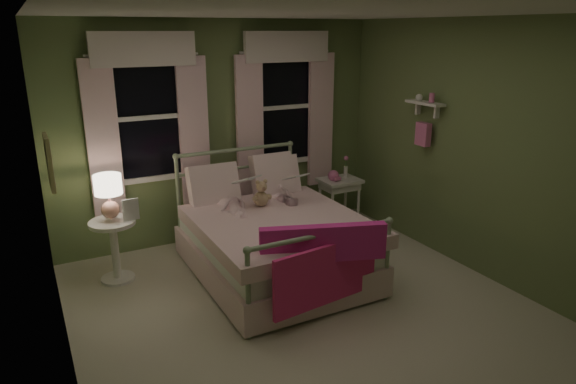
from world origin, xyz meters
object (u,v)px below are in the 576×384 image
child_right (278,179)px  child_left (231,178)px  teddy_bear (261,195)px  bed (273,240)px  table_lamp (109,192)px  nightstand_left (114,242)px  nightstand_right (340,186)px

child_right → child_left: bearing=-3.3°
child_right → teddy_bear: child_right is taller
bed → table_lamp: size_ratio=4.55×
nightstand_left → child_right: bearing=-5.9°
child_left → teddy_bear: (0.28, -0.16, -0.19)m
table_lamp → child_left: bearing=-8.6°
teddy_bear → child_right: bearing=29.5°
child_right → teddy_bear: size_ratio=2.19×
bed → table_lamp: bearing=157.6°
child_left → nightstand_right: 1.74m
child_right → nightstand_right: child_right is taller
child_right → teddy_bear: bearing=26.2°
bed → nightstand_left: size_ratio=3.13×
nightstand_right → nightstand_left: bearing=-176.0°
bed → teddy_bear: size_ratio=6.84×
nightstand_left → table_lamp: size_ratio=1.45×
child_right → table_lamp: child_right is taller
child_left → nightstand_right: bearing=-160.3°
child_left → table_lamp: 1.22m
bed → nightstand_left: bearing=157.6°
child_left → nightstand_right: size_ratio=1.30×
teddy_bear → nightstand_right: (1.36, 0.54, -0.24)m
teddy_bear → table_lamp: 1.54m
nightstand_left → nightstand_right: bearing=4.0°
bed → teddy_bear: bed is taller
child_right → nightstand_left: (-1.77, 0.18, -0.48)m
child_left → teddy_bear: bearing=157.0°
child_right → nightstand_left: bearing=-9.2°
child_left → nightstand_right: child_left is taller
child_left → table_lamp: size_ratio=1.86×
bed → nightstand_left: 1.62m
nightstand_left → nightstand_right: same height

